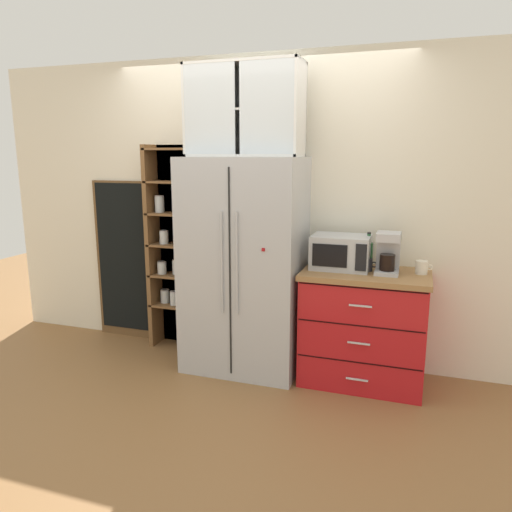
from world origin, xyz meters
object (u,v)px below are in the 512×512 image
(bottle_green, at_px, (368,253))
(chalkboard_menu, at_px, (125,260))
(microwave, at_px, (341,252))
(refrigerator, at_px, (244,266))
(coffee_maker, at_px, (388,253))
(mug_cream, at_px, (422,267))
(mug_charcoal, at_px, (367,265))

(bottle_green, height_order, chalkboard_menu, chalkboard_menu)
(microwave, height_order, bottle_green, bottle_green)
(refrigerator, xyz_separation_m, coffee_maker, (1.12, 0.04, 0.17))
(refrigerator, distance_m, microwave, 0.78)
(coffee_maker, bearing_deg, chalkboard_menu, 174.11)
(microwave, height_order, coffee_maker, coffee_maker)
(mug_cream, distance_m, chalkboard_menu, 2.69)
(refrigerator, xyz_separation_m, mug_cream, (1.36, 0.10, 0.07))
(chalkboard_menu, bearing_deg, bottle_green, -4.05)
(coffee_maker, bearing_deg, refrigerator, -178.03)
(refrigerator, relative_size, microwave, 3.93)
(mug_cream, relative_size, bottle_green, 0.43)
(mug_cream, height_order, bottle_green, bottle_green)
(mug_cream, distance_m, mug_charcoal, 0.39)
(bottle_green, bearing_deg, chalkboard_menu, 175.95)
(mug_cream, height_order, chalkboard_menu, chalkboard_menu)
(refrigerator, height_order, chalkboard_menu, refrigerator)
(refrigerator, bearing_deg, mug_charcoal, 3.93)
(bottle_green, distance_m, chalkboard_menu, 2.31)
(refrigerator, distance_m, mug_cream, 1.36)
(mug_charcoal, relative_size, chalkboard_menu, 0.08)
(microwave, bearing_deg, coffee_maker, -6.81)
(mug_charcoal, height_order, chalkboard_menu, chalkboard_menu)
(chalkboard_menu, bearing_deg, microwave, -5.73)
(chalkboard_menu, bearing_deg, refrigerator, -12.37)
(microwave, distance_m, chalkboard_menu, 2.11)
(coffee_maker, relative_size, chalkboard_menu, 0.21)
(refrigerator, xyz_separation_m, microwave, (0.76, 0.08, 0.15))
(coffee_maker, relative_size, mug_cream, 2.49)
(microwave, bearing_deg, bottle_green, 13.29)
(mug_cream, bearing_deg, mug_charcoal, -175.75)
(refrigerator, xyz_separation_m, bottle_green, (0.96, 0.13, 0.14))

